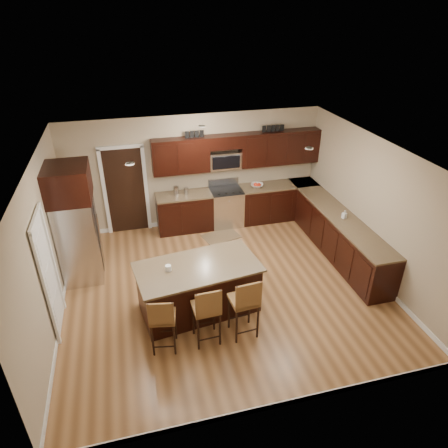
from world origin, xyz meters
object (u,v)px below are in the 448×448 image
object	(u,v)px
stool_left	(162,319)
refrigerator	(76,223)
stool_right	(245,301)
range	(226,207)
stool_mid	(207,309)
island	(199,289)

from	to	relation	value
stool_left	refrigerator	xyz separation A→B (m)	(-1.31, 2.39, 0.56)
stool_left	refrigerator	bearing A→B (deg)	129.50
stool_right	range	bearing A→B (deg)	75.04
stool_left	stool_mid	size ratio (longest dim) A/B	0.94
island	stool_mid	distance (m)	0.89
stool_mid	range	bearing A→B (deg)	68.42
island	stool_mid	xyz separation A→B (m)	(-0.03, -0.85, 0.26)
refrigerator	stool_mid	bearing A→B (deg)	-50.01
range	stool_right	distance (m)	3.84
stool_mid	island	bearing A→B (deg)	85.61
range	stool_right	world-z (taller)	stool_right
range	island	world-z (taller)	range
island	refrigerator	size ratio (longest dim) A/B	0.95
stool_left	refrigerator	size ratio (longest dim) A/B	0.44
range	refrigerator	size ratio (longest dim) A/B	0.47
stool_left	stool_right	world-z (taller)	stool_right
stool_left	stool_mid	xyz separation A→B (m)	(0.69, -0.01, 0.04)
range	refrigerator	xyz separation A→B (m)	(-3.30, -1.38, 0.74)
range	island	bearing A→B (deg)	-113.40
stool_left	stool_mid	distance (m)	0.70
range	island	distance (m)	3.19
island	stool_mid	size ratio (longest dim) A/B	2.01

